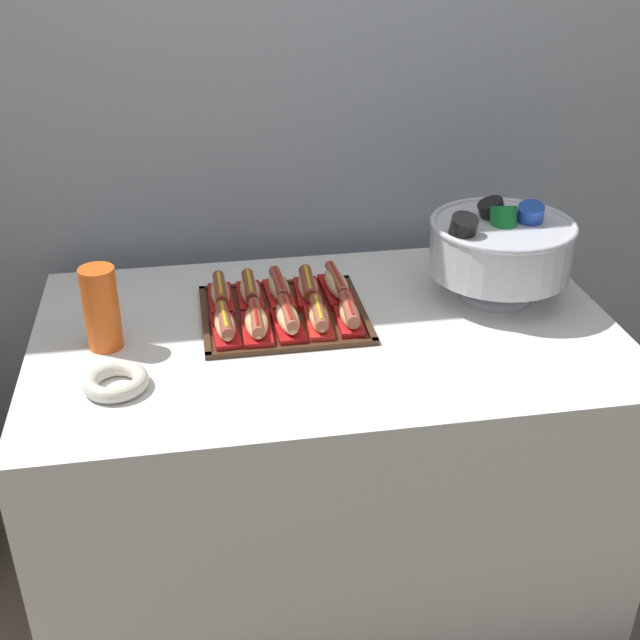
% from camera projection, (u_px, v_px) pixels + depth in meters
% --- Properties ---
extents(ground_plane, '(10.00, 10.00, 0.00)m').
position_uv_depth(ground_plane, '(326.00, 563.00, 2.33)').
color(ground_plane, '#7A6B5B').
extents(back_wall, '(6.00, 0.10, 2.60)m').
position_uv_depth(back_wall, '(292.00, 64.00, 2.20)').
color(back_wall, '#9EA8B2').
rests_on(back_wall, ground_plane).
extents(buffet_table, '(1.41, 0.86, 0.78)m').
position_uv_depth(buffet_table, '(327.00, 450.00, 2.13)').
color(buffet_table, white).
rests_on(buffet_table, ground_plane).
extents(serving_tray, '(0.41, 0.36, 0.01)m').
position_uv_depth(serving_tray, '(283.00, 315.00, 2.01)').
color(serving_tray, '#472B19').
rests_on(serving_tray, buffet_table).
extents(hot_dog_0, '(0.07, 0.17, 0.06)m').
position_uv_depth(hot_dog_0, '(225.00, 325.00, 1.90)').
color(hot_dog_0, '#B21414').
rests_on(hot_dog_0, serving_tray).
extents(hot_dog_1, '(0.07, 0.18, 0.06)m').
position_uv_depth(hot_dog_1, '(256.00, 323.00, 1.91)').
color(hot_dog_1, '#B21414').
rests_on(hot_dog_1, serving_tray).
extents(hot_dog_2, '(0.07, 0.17, 0.06)m').
position_uv_depth(hot_dog_2, '(288.00, 319.00, 1.92)').
color(hot_dog_2, '#B21414').
rests_on(hot_dog_2, serving_tray).
extents(hot_dog_3, '(0.06, 0.16, 0.06)m').
position_uv_depth(hot_dog_3, '(319.00, 317.00, 1.93)').
color(hot_dog_3, red).
rests_on(hot_dog_3, serving_tray).
extents(hot_dog_4, '(0.06, 0.16, 0.06)m').
position_uv_depth(hot_dog_4, '(349.00, 314.00, 1.94)').
color(hot_dog_4, red).
rests_on(hot_dog_4, serving_tray).
extents(hot_dog_5, '(0.06, 0.17, 0.06)m').
position_uv_depth(hot_dog_5, '(220.00, 294.00, 2.04)').
color(hot_dog_5, red).
rests_on(hot_dog_5, serving_tray).
extents(hot_dog_6, '(0.06, 0.17, 0.06)m').
position_uv_depth(hot_dog_6, '(250.00, 291.00, 2.05)').
color(hot_dog_6, red).
rests_on(hot_dog_6, serving_tray).
extents(hot_dog_7, '(0.07, 0.18, 0.06)m').
position_uv_depth(hot_dog_7, '(279.00, 289.00, 2.06)').
color(hot_dog_7, red).
rests_on(hot_dog_7, serving_tray).
extents(hot_dog_8, '(0.07, 0.17, 0.06)m').
position_uv_depth(hot_dog_8, '(308.00, 287.00, 2.07)').
color(hot_dog_8, red).
rests_on(hot_dog_8, serving_tray).
extents(hot_dog_9, '(0.07, 0.19, 0.06)m').
position_uv_depth(hot_dog_9, '(336.00, 285.00, 2.08)').
color(hot_dog_9, '#B21414').
rests_on(hot_dog_9, serving_tray).
extents(punch_bowl, '(0.37, 0.37, 0.26)m').
position_uv_depth(punch_bowl, '(500.00, 245.00, 2.03)').
color(punch_bowl, silver).
rests_on(punch_bowl, buffet_table).
extents(cup_stack, '(0.08, 0.08, 0.20)m').
position_uv_depth(cup_stack, '(101.00, 309.00, 1.83)').
color(cup_stack, '#EA5B19').
rests_on(cup_stack, buffet_table).
extents(donut, '(0.14, 0.14, 0.03)m').
position_uv_depth(donut, '(115.00, 382.00, 1.71)').
color(donut, silver).
rests_on(donut, buffet_table).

